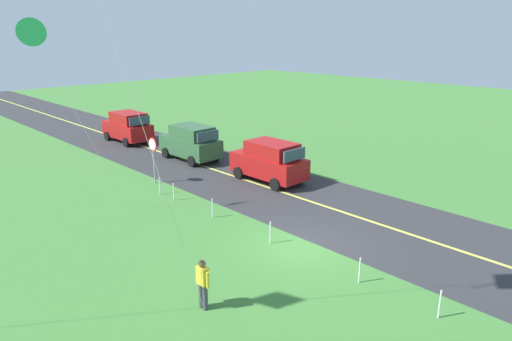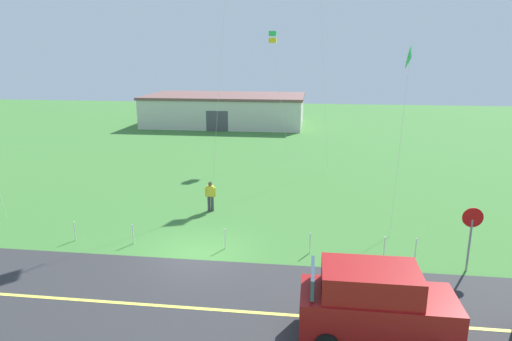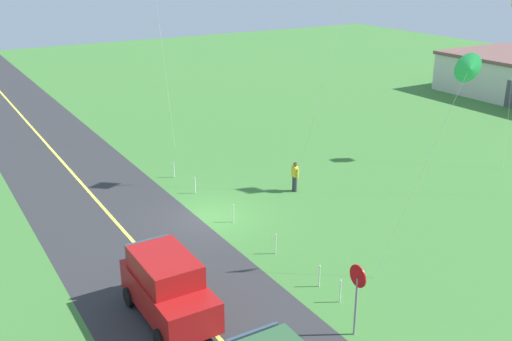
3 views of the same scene
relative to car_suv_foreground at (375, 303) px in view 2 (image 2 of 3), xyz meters
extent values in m
cube|color=#3D7533|center=(-6.54, 4.87, -1.20)|extent=(120.00, 120.00, 0.10)
cube|color=#2D2D30|center=(-6.54, 0.87, -1.15)|extent=(120.00, 7.00, 0.00)
cube|color=#E5E04C|center=(-6.54, 0.87, -1.15)|extent=(120.00, 0.16, 0.00)
cube|color=maroon|center=(0.08, 0.00, -0.26)|extent=(4.40, 1.90, 1.10)
cube|color=maroon|center=(-0.17, 0.00, 0.69)|extent=(2.73, 1.75, 0.80)
cube|color=#334756|center=(0.91, 0.00, 0.69)|extent=(0.10, 1.62, 0.64)
cube|color=#334756|center=(-1.79, 0.00, 0.69)|extent=(0.10, 1.62, 0.60)
cylinder|color=black|center=(1.51, 0.95, -0.81)|extent=(0.68, 0.22, 0.68)
cylinder|color=black|center=(-1.35, 0.95, -0.81)|extent=(0.68, 0.22, 0.68)
cylinder|color=gray|center=(4.10, 4.77, -0.10)|extent=(0.08, 0.08, 2.10)
cylinder|color=red|center=(4.10, 4.77, 1.02)|extent=(0.76, 0.04, 0.76)
cylinder|color=white|center=(4.10, 4.80, 1.02)|extent=(0.62, 0.01, 0.62)
cylinder|color=#3F3F47|center=(-7.26, 10.18, -0.74)|extent=(0.16, 0.16, 0.82)
cylinder|color=#3F3F47|center=(-7.08, 10.18, -0.74)|extent=(0.16, 0.16, 0.82)
cube|color=yellow|center=(-7.17, 10.18, -0.05)|extent=(0.36, 0.22, 0.56)
cylinder|color=yellow|center=(-7.41, 10.18, -0.10)|extent=(0.10, 0.10, 0.52)
cylinder|color=yellow|center=(-6.93, 10.18, -0.10)|extent=(0.10, 0.10, 0.52)
sphere|color=brown|center=(-7.17, 10.18, 0.34)|extent=(0.22, 0.22, 0.22)
cylinder|color=silver|center=(-6.93, 11.89, 5.46)|extent=(0.49, 3.44, 13.23)
cylinder|color=silver|center=(-1.30, 19.96, 5.63)|extent=(1.10, 0.79, 13.57)
cylinder|color=silver|center=(-4.47, 23.14, 3.53)|extent=(1.52, 1.31, 9.37)
cube|color=green|center=(-5.22, 23.78, 8.47)|extent=(0.56, 0.56, 0.36)
cube|color=yellow|center=(-5.22, 23.78, 7.97)|extent=(0.56, 0.56, 0.36)
cylinder|color=silver|center=(2.11, 9.26, 2.81)|extent=(0.84, 2.98, 7.94)
cone|color=green|center=(2.53, 10.74, 6.78)|extent=(0.62, 1.15, 1.11)
cube|color=beige|center=(-12.23, 40.24, 0.45)|extent=(18.00, 10.00, 3.20)
cube|color=brown|center=(-12.23, 40.24, 2.20)|extent=(18.36, 10.20, 0.30)
cube|color=#4C4C51|center=(-12.23, 35.29, -0.05)|extent=(2.40, 0.12, 2.20)
cylinder|color=silver|center=(-12.30, 5.57, -0.70)|extent=(0.05, 0.05, 0.90)
cylinder|color=silver|center=(-9.59, 5.57, -0.70)|extent=(0.05, 0.05, 0.90)
cylinder|color=silver|center=(-5.48, 5.57, -0.70)|extent=(0.05, 0.05, 0.90)
cylinder|color=silver|center=(-1.89, 5.57, -0.70)|extent=(0.05, 0.05, 0.90)
cylinder|color=silver|center=(1.12, 5.57, -0.70)|extent=(0.05, 0.05, 0.90)
cylinder|color=silver|center=(2.36, 5.57, -0.70)|extent=(0.05, 0.05, 0.90)
camera|label=1|loc=(-16.83, 17.34, 6.82)|focal=32.04mm
camera|label=2|loc=(-1.92, -11.76, 6.90)|focal=31.31mm
camera|label=3|loc=(16.40, -6.41, 10.58)|focal=41.41mm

